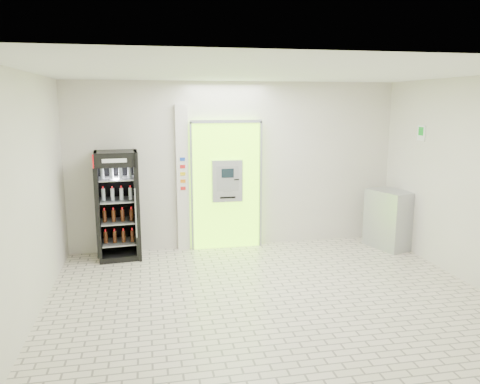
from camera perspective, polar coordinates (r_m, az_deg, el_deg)
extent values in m
plane|color=beige|center=(6.56, 3.76, -12.77)|extent=(6.00, 6.00, 0.00)
plane|color=silver|center=(8.53, -0.47, 3.25)|extent=(6.00, 0.00, 6.00)
plane|color=silver|center=(3.83, 13.82, -6.59)|extent=(6.00, 0.00, 6.00)
plane|color=silver|center=(6.08, -24.52, -0.84)|extent=(0.00, 5.00, 5.00)
plane|color=silver|center=(7.48, 26.70, 1.02)|extent=(0.00, 5.00, 5.00)
plane|color=white|center=(6.03, 4.12, 14.36)|extent=(6.00, 6.00, 0.00)
cube|color=#8CF416|center=(8.48, -1.71, 0.81)|extent=(1.20, 0.12, 2.30)
cube|color=gray|center=(8.29, -1.67, 8.58)|extent=(1.28, 0.04, 0.06)
cube|color=gray|center=(8.33, -5.90, 0.57)|extent=(0.04, 0.04, 2.30)
cube|color=gray|center=(8.54, 2.55, 0.87)|extent=(0.04, 0.04, 2.30)
cube|color=black|center=(8.58, -0.96, -3.51)|extent=(0.62, 0.01, 0.67)
cube|color=black|center=(8.27, -4.01, 6.33)|extent=(0.22, 0.01, 0.18)
cube|color=#A3A5AA|center=(8.35, -1.58, 1.36)|extent=(0.55, 0.12, 0.75)
cube|color=black|center=(8.27, -1.51, 2.31)|extent=(0.22, 0.01, 0.16)
cube|color=gray|center=(8.31, -1.50, 0.40)|extent=(0.16, 0.01, 0.12)
cube|color=black|center=(8.31, -0.42, 1.52)|extent=(0.09, 0.01, 0.02)
cube|color=black|center=(8.34, -1.50, -0.68)|extent=(0.28, 0.01, 0.03)
cube|color=silver|center=(8.38, -7.00, 1.65)|extent=(0.22, 0.10, 2.60)
cube|color=#193FB2|center=(8.28, -7.03, 3.99)|extent=(0.09, 0.01, 0.06)
cube|color=red|center=(8.29, -7.01, 3.10)|extent=(0.09, 0.01, 0.06)
cube|color=yellow|center=(8.31, -6.99, 2.21)|extent=(0.09, 0.01, 0.06)
cube|color=orange|center=(8.33, -6.97, 1.32)|extent=(0.09, 0.01, 0.06)
cube|color=red|center=(8.36, -6.95, 0.44)|extent=(0.09, 0.01, 0.06)
cube|color=black|center=(8.18, -14.67, -1.58)|extent=(0.74, 0.68, 1.83)
cube|color=black|center=(8.46, -14.56, -1.17)|extent=(0.69, 0.10, 1.83)
cube|color=#BC0A0D|center=(7.74, -15.07, 3.71)|extent=(0.67, 0.06, 0.22)
cube|color=white|center=(7.74, -15.07, 3.70)|extent=(0.38, 0.04, 0.06)
cube|color=black|center=(8.40, -14.38, -7.39)|extent=(0.74, 0.68, 0.09)
cylinder|color=gray|center=(7.86, -12.60, -2.54)|extent=(0.03, 0.03, 0.83)
cube|color=gray|center=(8.34, -14.45, -5.90)|extent=(0.62, 0.58, 0.02)
cube|color=gray|center=(8.24, -14.57, -3.45)|extent=(0.62, 0.58, 0.02)
cube|color=gray|center=(8.16, -14.70, -0.95)|extent=(0.62, 0.58, 0.02)
cube|color=gray|center=(8.09, -14.82, 1.59)|extent=(0.62, 0.58, 0.02)
cube|color=#A3A5AA|center=(8.99, 17.76, -3.17)|extent=(0.75, 0.92, 1.06)
cube|color=gray|center=(8.85, 16.27, -2.94)|extent=(0.24, 0.74, 0.01)
cube|color=white|center=(8.55, 21.24, 6.72)|extent=(0.02, 0.22, 0.26)
cube|color=#0B801A|center=(8.54, 21.19, 6.92)|extent=(0.00, 0.14, 0.14)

